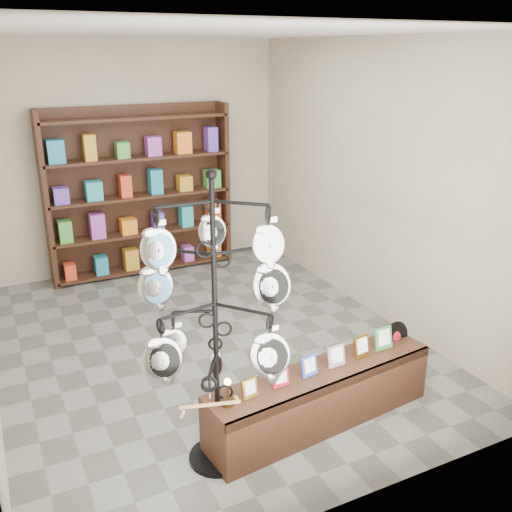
% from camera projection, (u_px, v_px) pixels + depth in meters
% --- Properties ---
extents(ground, '(5.00, 5.00, 0.00)m').
position_uv_depth(ground, '(206.00, 342.00, 5.92)').
color(ground, slate).
rests_on(ground, ground).
extents(room_envelope, '(5.00, 5.00, 5.00)m').
position_uv_depth(room_envelope, '(200.00, 165.00, 5.29)').
color(room_envelope, '#BCB198').
rests_on(room_envelope, ground).
extents(display_tree, '(1.17, 1.17, 2.17)m').
position_uv_depth(display_tree, '(215.00, 305.00, 3.81)').
color(display_tree, black).
rests_on(display_tree, ground).
extents(front_shelf, '(2.02, 0.63, 0.70)m').
position_uv_depth(front_shelf, '(321.00, 396.00, 4.56)').
color(front_shelf, black).
rests_on(front_shelf, ground).
extents(back_shelving, '(2.42, 0.36, 2.20)m').
position_uv_depth(back_shelving, '(140.00, 197.00, 7.50)').
color(back_shelving, black).
rests_on(back_shelving, ground).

